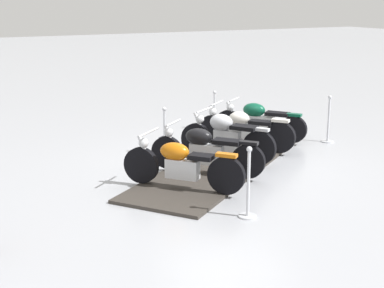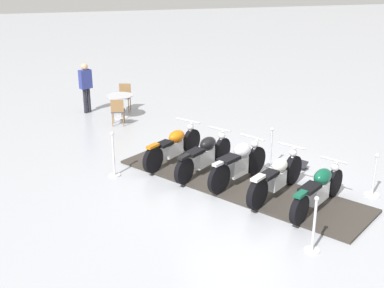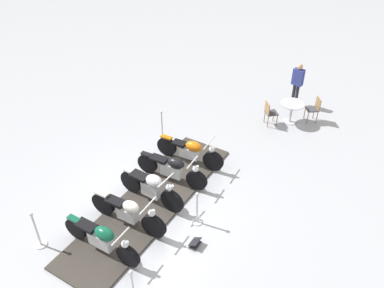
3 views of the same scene
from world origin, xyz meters
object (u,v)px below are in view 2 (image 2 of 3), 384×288
stanchion_left_rear (114,160)px  bystander_person (86,84)px  stanchion_left_front (314,232)px  motorcycle_chrome (239,162)px  stanchion_right_mid (271,153)px  motorcycle_cream (277,177)px  motorcycle_black (205,154)px  stanchion_right_front (373,183)px  info_placard (301,166)px  cafe_table (120,101)px  motorcycle_forest (319,189)px  motorcycle_copper (174,145)px  cafe_chair_near_table (125,95)px  cafe_chair_across_table (118,110)px

stanchion_left_rear → bystander_person: bystander_person is taller
stanchion_left_front → motorcycle_chrome: bearing=6.8°
stanchion_left_front → stanchion_right_mid: (3.86, -0.79, -0.02)m
motorcycle_cream → stanchion_left_front: stanchion_left_front is taller
motorcycle_black → stanchion_right_front: stanchion_right_front is taller
info_placard → motorcycle_cream: bearing=-79.9°
cafe_table → motorcycle_cream: bearing=-158.5°
motorcycle_black → stanchion_right_mid: 1.75m
motorcycle_forest → motorcycle_chrome: bearing=89.7°
motorcycle_copper → info_placard: (-1.13, -3.02, -0.44)m
motorcycle_black → cafe_chair_near_table: motorcycle_black is taller
motorcycle_cream → stanchion_left_rear: size_ratio=1.65×
motorcycle_forest → motorcycle_cream: motorcycle_cream is taller
cafe_table → bystander_person: 1.41m
stanchion_left_front → stanchion_right_front: bearing=-53.7°
cafe_table → bystander_person: bystander_person is taller
motorcycle_chrome → cafe_table: (5.90, 2.06, 0.02)m
motorcycle_black → bystander_person: bystander_person is taller
stanchion_left_front → cafe_chair_across_table: 8.51m
motorcycle_cream → stanchion_right_front: bearing=-50.6°
stanchion_left_rear → cafe_table: (4.65, -0.71, 0.18)m
motorcycle_chrome → stanchion_right_mid: (0.85, -1.15, -0.20)m
cafe_chair_across_table → motorcycle_copper: bearing=-151.5°
motorcycle_cream → stanchion_left_front: size_ratio=1.69×
motorcycle_forest → stanchion_right_front: size_ratio=1.85×
motorcycle_cream → cafe_chair_near_table: (7.49, 2.40, 0.05)m
stanchion_left_rear → cafe_table: size_ratio=1.30×
motorcycle_black → cafe_table: (5.08, 1.47, 0.07)m
motorcycle_forest → motorcycle_cream: 1.00m
stanchion_left_rear → cafe_chair_near_table: size_ratio=1.22×
motorcycle_cream → bystander_person: bearing=77.8°
cafe_table → cafe_chair_near_table: bearing=-17.9°
stanchion_left_rear → stanchion_right_front: stanchion_left_rear is taller
motorcycle_forest → stanchion_right_front: 1.57m
bystander_person → motorcycle_black: bearing=-3.7°
stanchion_right_mid → cafe_chair_near_table: bearing=26.9°
info_placard → cafe_chair_near_table: (6.18, 3.64, 0.49)m
motorcycle_copper → stanchion_right_front: (-2.91, -3.89, -0.21)m
motorcycle_cream → info_placard: bearing=8.3°
motorcycle_black → stanchion_right_front: (-2.10, -3.30, -0.22)m
stanchion_right_front → motorcycle_copper: bearing=53.2°
stanchion_left_front → bystander_person: bystander_person is taller
motorcycle_black → motorcycle_copper: 1.00m
motorcycle_black → stanchion_right_mid: stanchion_right_mid is taller
stanchion_left_front → cafe_table: stanchion_left_front is taller
cafe_chair_near_table → stanchion_left_rear: bearing=7.9°
stanchion_left_rear → cafe_chair_near_table: bearing=-10.0°
stanchion_right_mid → stanchion_right_front: (-2.13, -1.56, -0.07)m
motorcycle_chrome → motorcycle_copper: (1.63, 1.18, -0.06)m
cafe_chair_near_table → cafe_chair_across_table: (-1.58, 0.42, -0.04)m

